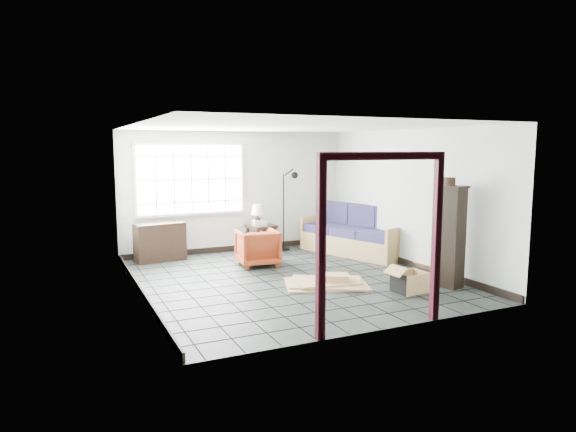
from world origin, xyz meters
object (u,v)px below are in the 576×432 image
tall_shelf (450,236)px  side_table (261,230)px  armchair (258,246)px  futon_sofa (356,236)px

tall_shelf → side_table: bearing=97.8°
armchair → tall_shelf: bearing=135.4°
futon_sofa → tall_shelf: tall_shelf is taller
futon_sofa → armchair: futon_sofa is taller
armchair → tall_shelf: (2.26, -2.73, 0.46)m
futon_sofa → side_table: size_ratio=4.05×
side_table → armchair: bearing=-114.8°
armchair → tall_shelf: size_ratio=0.46×
futon_sofa → side_table: 2.05m
side_table → tall_shelf: 4.29m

